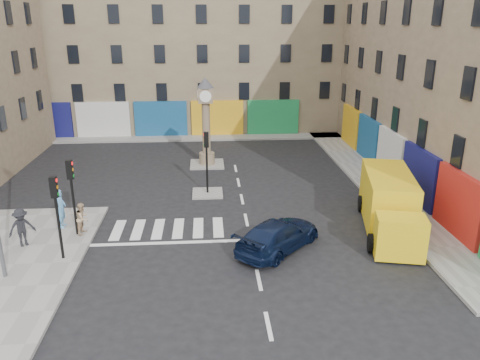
{
  "coord_description": "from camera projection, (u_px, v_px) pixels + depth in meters",
  "views": [
    {
      "loc": [
        -1.94,
        -18.4,
        9.92
      ],
      "look_at": [
        -0.28,
        4.65,
        2.0
      ],
      "focal_mm": 35.0,
      "sensor_mm": 36.0,
      "label": 1
    }
  ],
  "objects": [
    {
      "name": "sidewalk_right",
      "position": [
        370.0,
        178.0,
        30.71
      ],
      "size": [
        2.6,
        30.0,
        0.15
      ],
      "primitive_type": "cube",
      "color": "gray",
      "rests_on": "ground"
    },
    {
      "name": "yellow_van",
      "position": [
        389.0,
        204.0,
        23.14
      ],
      "size": [
        3.73,
        7.55,
        2.64
      ],
      "rotation": [
        0.0,
        0.0,
        -0.22
      ],
      "color": "yellow",
      "rests_on": "ground"
    },
    {
      "name": "pedestrian_tan",
      "position": [
        83.0,
        218.0,
        22.4
      ],
      "size": [
        0.72,
        0.85,
        1.55
      ],
      "primitive_type": "imported",
      "rotation": [
        0.0,
        0.0,
        1.37
      ],
      "color": "tan",
      "rests_on": "sidewalk_left"
    },
    {
      "name": "navy_sedan",
      "position": [
        278.0,
        235.0,
        21.16
      ],
      "size": [
        4.71,
        4.84,
        1.39
      ],
      "primitive_type": "imported",
      "rotation": [
        0.0,
        0.0,
        2.39
      ],
      "color": "black",
      "rests_on": "ground"
    },
    {
      "name": "clock_pillar",
      "position": [
        206.0,
        116.0,
        32.63
      ],
      "size": [
        1.2,
        1.2,
        6.1
      ],
      "color": "#8E775D",
      "rests_on": "island_far"
    },
    {
      "name": "traffic_light_left_far",
      "position": [
        72.0,
        186.0,
        21.75
      ],
      "size": [
        0.28,
        0.22,
        3.7
      ],
      "color": "black",
      "rests_on": "sidewalk_left"
    },
    {
      "name": "island_near",
      "position": [
        208.0,
        193.0,
        28.11
      ],
      "size": [
        1.8,
        1.8,
        0.12
      ],
      "primitive_type": "cube",
      "color": "gray",
      "rests_on": "ground"
    },
    {
      "name": "traffic_light_island",
      "position": [
        207.0,
        153.0,
        27.29
      ],
      "size": [
        0.28,
        0.22,
        3.7
      ],
      "color": "black",
      "rests_on": "island_near"
    },
    {
      "name": "ground",
      "position": [
        254.0,
        256.0,
        20.71
      ],
      "size": [
        120.0,
        120.0,
        0.0
      ],
      "primitive_type": "plane",
      "color": "black",
      "rests_on": "ground"
    },
    {
      "name": "building_far",
      "position": [
        183.0,
        36.0,
        44.11
      ],
      "size": [
        32.0,
        10.0,
        17.0
      ],
      "primitive_type": "cube",
      "color": "#837557",
      "rests_on": "ground"
    },
    {
      "name": "pedestrian_blue",
      "position": [
        61.0,
        208.0,
        23.05
      ],
      "size": [
        0.52,
        0.75,
        1.96
      ],
      "primitive_type": "imported",
      "rotation": [
        0.0,
        0.0,
        1.65
      ],
      "color": "#5A9ACE",
      "rests_on": "sidewalk_left"
    },
    {
      "name": "island_far",
      "position": [
        207.0,
        164.0,
        33.77
      ],
      "size": [
        2.4,
        2.4,
        0.12
      ],
      "primitive_type": "cube",
      "color": "gray",
      "rests_on": "ground"
    },
    {
      "name": "sidewalk_far",
      "position": [
        184.0,
        138.0,
        41.36
      ],
      "size": [
        32.0,
        2.4,
        0.15
      ],
      "primitive_type": "cube",
      "color": "gray",
      "rests_on": "ground"
    },
    {
      "name": "pedestrian_dark",
      "position": [
        22.0,
        227.0,
        21.11
      ],
      "size": [
        1.33,
        1.23,
        1.8
      ],
      "primitive_type": "imported",
      "rotation": [
        0.0,
        0.0,
        0.63
      ],
      "color": "black",
      "rests_on": "sidewalk_left"
    },
    {
      "name": "traffic_light_left_near",
      "position": [
        56.0,
        205.0,
        19.49
      ],
      "size": [
        0.28,
        0.22,
        3.7
      ],
      "color": "black",
      "rests_on": "sidewalk_left"
    }
  ]
}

